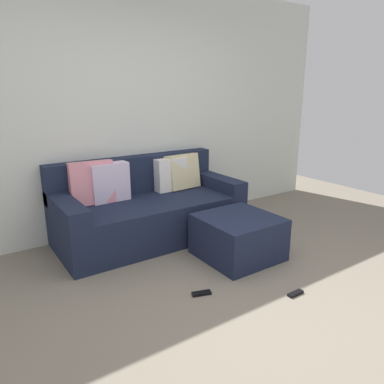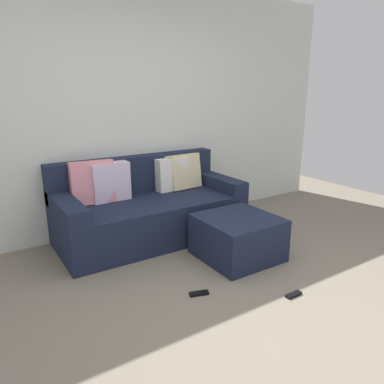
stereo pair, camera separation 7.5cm
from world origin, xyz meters
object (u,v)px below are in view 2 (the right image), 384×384
Objects in this scene: couch_sectional at (148,208)px; remote_by_storage_bin at (199,293)px; ottoman at (238,237)px; remote_near_ottoman at (294,295)px.

couch_sectional reaches higher than remote_by_storage_bin.
ottoman is 0.83m from remote_by_storage_bin.
couch_sectional is 13.42× the size of remote_near_ottoman.
ottoman is at bearing 84.16° from remote_near_ottoman.
remote_near_ottoman is (0.42, -1.76, -0.32)m from couch_sectional.
couch_sectional is 1.84m from remote_near_ottoman.
ottoman is 4.74× the size of remote_near_ottoman.
remote_near_ottoman is at bearing -16.34° from remote_by_storage_bin.
couch_sectional is 12.71× the size of remote_by_storage_bin.
remote_near_ottoman is at bearing -95.42° from ottoman.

